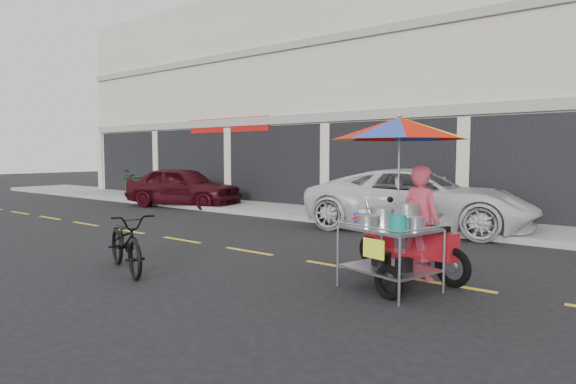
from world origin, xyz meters
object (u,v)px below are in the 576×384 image
Objects in this scene: maroon_sedan at (183,187)px; food_vendor_rig at (405,179)px; near_bicycle at (126,242)px; white_pickup at (418,200)px.

food_vendor_rig is at bearing -129.14° from maroon_sedan.
near_bicycle is 4.48m from food_vendor_rig.
white_pickup is 2.98× the size of near_bicycle.
white_pickup reaches higher than maroon_sedan.
white_pickup is at bearing -103.95° from maroon_sedan.
food_vendor_rig is at bearing -42.36° from near_bicycle.
food_vendor_rig reaches higher than white_pickup.
near_bicycle is at bearing 153.83° from white_pickup.
maroon_sedan is at bearing 65.16° from near_bicycle.
maroon_sedan is 9.69m from near_bicycle.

